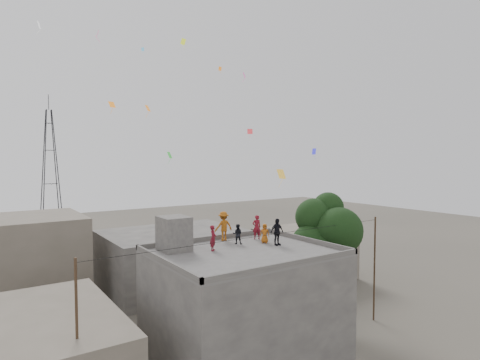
# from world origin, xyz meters

# --- Properties ---
(ground) EXTENTS (140.00, 140.00, 0.00)m
(ground) POSITION_xyz_m (0.00, 0.00, 0.00)
(ground) COLOR #49453C
(ground) RESTS_ON ground
(main_building) EXTENTS (10.00, 8.00, 6.10)m
(main_building) POSITION_xyz_m (0.00, 0.00, 3.05)
(main_building) COLOR #494744
(main_building) RESTS_ON ground
(parapet) EXTENTS (10.00, 8.00, 0.30)m
(parapet) POSITION_xyz_m (0.00, 0.00, 6.25)
(parapet) COLOR #494744
(parapet) RESTS_ON main_building
(stair_head_box) EXTENTS (1.60, 1.80, 2.00)m
(stair_head_box) POSITION_xyz_m (-3.20, 2.60, 7.10)
(stair_head_box) COLOR #494744
(stair_head_box) RESTS_ON main_building
(neighbor_west) EXTENTS (8.00, 10.00, 4.00)m
(neighbor_west) POSITION_xyz_m (-11.00, 2.00, 2.00)
(neighbor_west) COLOR #615A4C
(neighbor_west) RESTS_ON ground
(neighbor_north) EXTENTS (12.00, 9.00, 5.00)m
(neighbor_north) POSITION_xyz_m (2.00, 14.00, 2.50)
(neighbor_north) COLOR #494744
(neighbor_north) RESTS_ON ground
(neighbor_northwest) EXTENTS (9.00, 8.00, 7.00)m
(neighbor_northwest) POSITION_xyz_m (-10.00, 16.00, 3.50)
(neighbor_northwest) COLOR #615A4C
(neighbor_northwest) RESTS_ON ground
(neighbor_east) EXTENTS (7.00, 8.00, 4.40)m
(neighbor_east) POSITION_xyz_m (14.00, 10.00, 2.20)
(neighbor_east) COLOR #615A4C
(neighbor_east) RESTS_ON ground
(tree) EXTENTS (4.90, 4.60, 9.10)m
(tree) POSITION_xyz_m (7.37, 0.60, 6.10)
(tree) COLOR black
(tree) RESTS_ON ground
(utility_line) EXTENTS (20.12, 0.62, 7.40)m
(utility_line) POSITION_xyz_m (0.50, -1.25, 3.83)
(utility_line) COLOR black
(utility_line) RESTS_ON ground
(transmission_tower) EXTENTS (2.97, 2.97, 20.01)m
(transmission_tower) POSITION_xyz_m (-4.00, 40.00, 9.07)
(transmission_tower) COLOR black
(transmission_tower) RESTS_ON ground
(person_red_adult) EXTENTS (0.68, 0.54, 1.62)m
(person_red_adult) POSITION_xyz_m (2.76, 2.54, 6.91)
(person_red_adult) COLOR maroon
(person_red_adult) RESTS_ON main_building
(person_orange_child) EXTENTS (0.71, 0.69, 1.23)m
(person_orange_child) POSITION_xyz_m (2.47, 1.29, 6.72)
(person_orange_child) COLOR #B05714
(person_orange_child) RESTS_ON main_building
(person_dark_child) EXTENTS (0.77, 0.75, 1.26)m
(person_dark_child) POSITION_xyz_m (0.87, 2.02, 6.73)
(person_dark_child) COLOR black
(person_dark_child) RESTS_ON main_building
(person_dark_adult) EXTENTS (0.99, 0.43, 1.67)m
(person_dark_adult) POSITION_xyz_m (2.69, 0.33, 6.93)
(person_dark_adult) COLOR black
(person_dark_adult) RESTS_ON main_building
(person_orange_adult) EXTENTS (1.28, 0.79, 1.92)m
(person_orange_adult) POSITION_xyz_m (0.70, 3.40, 7.06)
(person_orange_adult) COLOR #9C5011
(person_orange_adult) RESTS_ON main_building
(person_red_child) EXTENTS (0.63, 0.64, 1.49)m
(person_red_child) POSITION_xyz_m (-1.34, 1.27, 6.85)
(person_red_child) COLOR maroon
(person_red_child) RESTS_ON main_building
(kites) EXTENTS (18.72, 16.71, 11.43)m
(kites) POSITION_xyz_m (0.48, 6.31, 15.74)
(kites) COLOR orange
(kites) RESTS_ON ground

